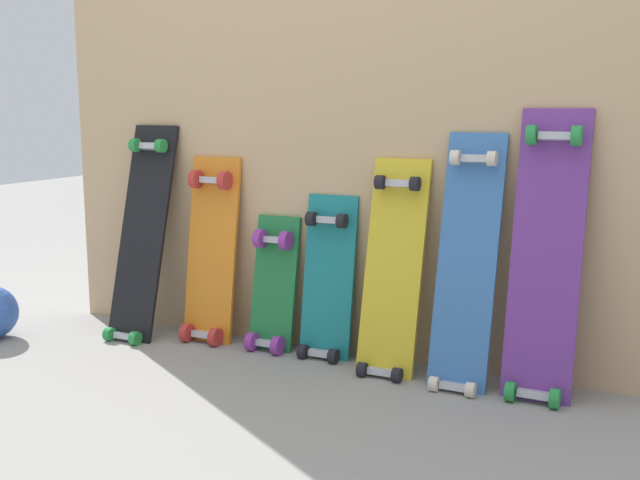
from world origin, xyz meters
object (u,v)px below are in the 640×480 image
Objects in this scene: skateboard_purple at (545,265)px; skateboard_green at (273,291)px; skateboard_teal at (326,286)px; skateboard_orange at (210,257)px; skateboard_black at (141,241)px; skateboard_blue at (466,272)px; skateboard_yellow at (392,278)px.

skateboard_green is at bearing 178.12° from skateboard_purple.
skateboard_green is 0.85× the size of skateboard_teal.
skateboard_green is (0.27, 0.00, -0.11)m from skateboard_orange.
skateboard_black is at bearing -173.26° from skateboard_green.
skateboard_black reaches higher than skateboard_blue.
skateboard_green is 1.02m from skateboard_purple.
skateboard_yellow reaches higher than skateboard_green.
skateboard_yellow is at bearing 1.81° from skateboard_black.
skateboard_yellow is (0.27, -0.04, 0.07)m from skateboard_teal.
skateboard_black is 1.61× the size of skateboard_green.
skateboard_black is 1.31m from skateboard_blue.
skateboard_orange is at bearing 178.64° from skateboard_purple.
skateboard_purple is (0.25, 0.01, 0.04)m from skateboard_blue.
skateboard_green is at bearing 0.56° from skateboard_orange.
skateboard_teal is 0.74× the size of skateboard_blue.
skateboard_black is 1.12× the size of skateboard_yellow.
skateboard_teal is at bearing 1.32° from skateboard_orange.
skateboard_purple reaches higher than skateboard_teal.
skateboard_teal is (0.50, 0.01, -0.07)m from skateboard_orange.
skateboard_purple is at bearing 2.76° from skateboard_blue.
skateboard_blue is at bearing -177.24° from skateboard_purple.
skateboard_orange is 1.37× the size of skateboard_green.
skateboard_teal is at bearing 2.27° from skateboard_green.
skateboard_blue reaches higher than skateboard_orange.
skateboard_orange is at bearing 177.75° from skateboard_yellow.
skateboard_blue reaches higher than skateboard_green.
skateboard_teal is at bearing 174.23° from skateboard_blue.
skateboard_black is at bearing -167.42° from skateboard_orange.
skateboard_orange is 1.03m from skateboard_blue.
skateboard_orange is 0.86× the size of skateboard_blue.
skateboard_green is at bearing -177.73° from skateboard_teal.
skateboard_green is 0.70× the size of skateboard_yellow.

